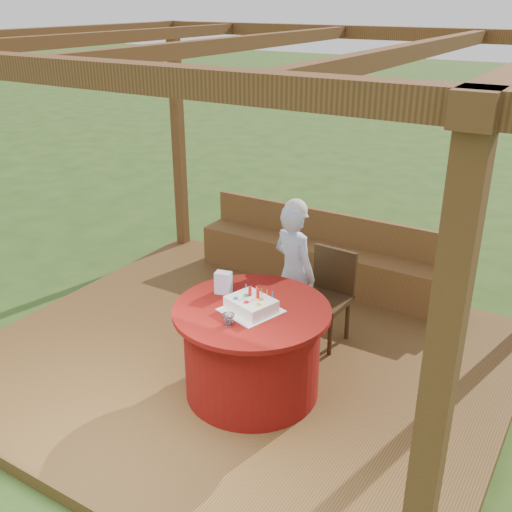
% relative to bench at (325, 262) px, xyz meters
% --- Properties ---
extents(ground, '(60.00, 60.00, 0.00)m').
position_rel_bench_xyz_m(ground, '(0.00, -1.72, -0.38)').
color(ground, '#2A4918').
rests_on(ground, ground).
extents(deck, '(4.50, 4.00, 0.12)m').
position_rel_bench_xyz_m(deck, '(0.00, -1.72, -0.32)').
color(deck, brown).
rests_on(deck, ground).
extents(pergola, '(4.50, 4.00, 2.72)m').
position_rel_bench_xyz_m(pergola, '(0.00, -1.72, 2.02)').
color(pergola, brown).
rests_on(pergola, deck).
extents(bench, '(3.00, 0.42, 0.80)m').
position_rel_bench_xyz_m(bench, '(0.00, 0.00, 0.00)').
color(bench, brown).
rests_on(bench, deck).
extents(table, '(1.23, 1.23, 0.77)m').
position_rel_bench_xyz_m(table, '(0.37, -2.12, 0.12)').
color(table, maroon).
rests_on(table, deck).
extents(chair, '(0.45, 0.45, 0.87)m').
position_rel_bench_xyz_m(chair, '(0.52, -1.04, 0.22)').
color(chair, '#372511').
rests_on(chair, deck).
extents(elderly_woman, '(0.56, 0.46, 1.37)m').
position_rel_bench_xyz_m(elderly_woman, '(0.24, -1.20, 0.42)').
color(elderly_woman, '#9DBFEA').
rests_on(elderly_woman, deck).
extents(birthday_cake, '(0.48, 0.48, 0.18)m').
position_rel_bench_xyz_m(birthday_cake, '(0.38, -2.16, 0.56)').
color(birthday_cake, white).
rests_on(birthday_cake, table).
extents(gift_bag, '(0.14, 0.11, 0.18)m').
position_rel_bench_xyz_m(gift_bag, '(0.03, -2.03, 0.59)').
color(gift_bag, '#F09BD2').
rests_on(gift_bag, table).
extents(drinking_glass, '(0.10, 0.10, 0.09)m').
position_rel_bench_xyz_m(drinking_glass, '(0.36, -2.43, 0.55)').
color(drinking_glass, white).
rests_on(drinking_glass, table).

